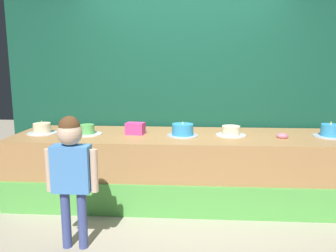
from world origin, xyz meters
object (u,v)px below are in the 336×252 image
child_figure (71,164)px  cake_center (183,130)px  cake_right (231,131)px  cake_far_left (42,129)px  cake_left (87,130)px  pink_box (135,128)px  cake_far_right (330,131)px  donut (282,136)px

child_figure → cake_center: size_ratio=3.31×
child_figure → cake_right: child_figure is taller
cake_far_left → cake_right: (2.16, 0.02, -0.00)m
child_figure → cake_far_left: child_figure is taller
child_figure → cake_far_left: (-0.73, 1.10, 0.08)m
child_figure → cake_left: child_figure is taller
child_figure → cake_left: size_ratio=3.51×
cake_left → cake_right: (1.62, 0.05, 0.00)m
cake_left → pink_box: bearing=5.8°
child_figure → cake_right: 1.82m
cake_center → cake_far_right: (1.62, 0.05, -0.00)m
cake_far_left → donut: bearing=-1.5°
cake_left → cake_right: 1.62m
pink_box → donut: bearing=-3.4°
cake_left → donut: bearing=-1.1°
cake_far_right → pink_box: bearing=180.0°
pink_box → cake_far_left: bearing=-178.6°
cake_center → cake_far_right: size_ratio=0.97×
pink_box → cake_center: (0.54, -0.05, -0.00)m
child_figure → cake_right: bearing=38.2°
cake_far_left → cake_center: (1.62, -0.02, 0.01)m
cake_center → cake_right: (0.54, 0.05, -0.02)m
donut → cake_left: bearing=178.9°
pink_box → cake_center: 0.54m
cake_far_right → child_figure: bearing=-155.9°
cake_far_left → cake_left: cake_far_left is taller
donut → cake_left: 2.16m
child_figure → cake_far_right: child_figure is taller
cake_left → cake_far_right: 2.71m
cake_left → cake_right: cake_left is taller
cake_right → cake_far_left: bearing=-179.4°
child_figure → donut: size_ratio=9.24×
pink_box → cake_right: size_ratio=0.61×
pink_box → cake_far_left: (-1.08, -0.03, -0.01)m
cake_left → child_figure: bearing=-79.9°
cake_center → donut: bearing=-2.4°
cake_far_right → cake_far_left: bearing=-179.5°
child_figure → cake_right: size_ratio=3.42×
pink_box → donut: (1.62, -0.10, -0.04)m
donut → pink_box: bearing=176.6°
pink_box → donut: size_ratio=1.65×
child_figure → pink_box: size_ratio=5.59×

